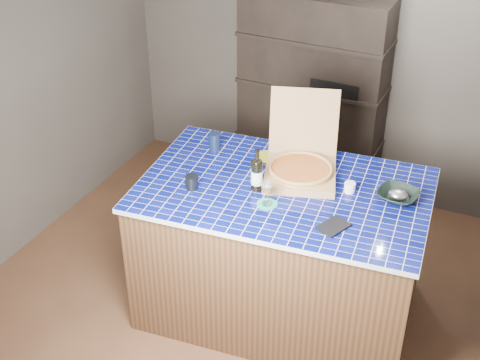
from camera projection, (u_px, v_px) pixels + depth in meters
The scene contains 14 objects.
room at pixel (231, 143), 4.25m from camera, with size 3.50×3.50×3.50m.
shelving_unit at pixel (312, 100), 5.60m from camera, with size 1.20×0.41×1.80m.
kitchen_island at pixel (282, 250), 4.52m from camera, with size 1.94×1.35×1.00m.
pizza_box at pixel (301, 166), 4.34m from camera, with size 0.61×0.67×0.50m.
mead_bottle at pixel (257, 174), 4.18m from camera, with size 0.08×0.08×0.29m.
teal_trivet at pixel (267, 204), 4.09m from camera, with size 0.13×0.13×0.01m, color teal.
wine_glass at pixel (267, 188), 4.03m from camera, with size 0.08×0.08×0.17m.
tumbler at pixel (192, 182), 4.23m from camera, with size 0.08×0.08×0.09m, color black.
dvd_case at pixel (333, 226), 3.89m from camera, with size 0.13×0.18×0.01m, color black.
bowl at pixel (398, 196), 4.12m from camera, with size 0.25×0.25×0.06m, color black.
foil_contents at pixel (398, 194), 4.11m from camera, with size 0.12×0.10×0.06m, color #AAA9B4.
white_jar at pixel (350, 187), 4.20m from camera, with size 0.07×0.07×0.06m, color white.
navy_cup at pixel (215, 142), 4.64m from camera, with size 0.08×0.08×0.13m, color black.
green_trivet at pixel (268, 156), 4.58m from camera, with size 0.17×0.17×0.01m, color olive.
Camera 1 is at (1.67, -3.33, 3.30)m, focal length 50.00 mm.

